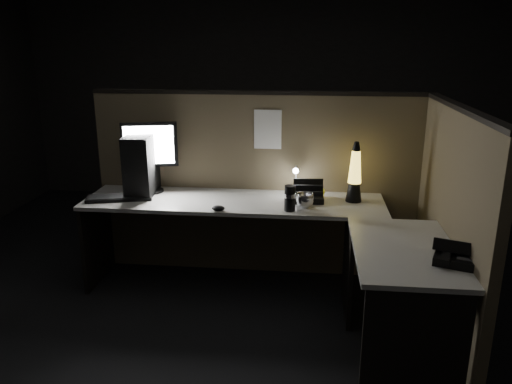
# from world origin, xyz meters

# --- Properties ---
(floor) EXTENTS (6.00, 6.00, 0.00)m
(floor) POSITION_xyz_m (0.00, 0.00, 0.00)
(floor) COLOR black
(floor) RESTS_ON ground
(room_shell) EXTENTS (6.00, 6.00, 6.00)m
(room_shell) POSITION_xyz_m (0.00, 0.00, 1.62)
(room_shell) COLOR silver
(room_shell) RESTS_ON ground
(partition_back) EXTENTS (2.66, 0.06, 1.50)m
(partition_back) POSITION_xyz_m (0.00, 0.93, 0.75)
(partition_back) COLOR brown
(partition_back) RESTS_ON ground
(partition_right) EXTENTS (0.06, 1.66, 1.50)m
(partition_right) POSITION_xyz_m (1.33, 0.10, 0.75)
(partition_right) COLOR brown
(partition_right) RESTS_ON ground
(desk) EXTENTS (2.60, 1.60, 0.73)m
(desk) POSITION_xyz_m (0.18, 0.25, 0.58)
(desk) COLOR #A9A7A0
(desk) RESTS_ON ground
(pc_tower) EXTENTS (0.23, 0.46, 0.47)m
(pc_tower) POSITION_xyz_m (-0.90, 0.73, 0.97)
(pc_tower) COLOR black
(pc_tower) RESTS_ON desk
(monitor) EXTENTS (0.43, 0.19, 0.56)m
(monitor) POSITION_xyz_m (-0.84, 0.76, 1.07)
(monitor) COLOR black
(monitor) RESTS_ON desk
(keyboard) EXTENTS (0.52, 0.29, 0.02)m
(keyboard) POSITION_xyz_m (-1.03, 0.52, 0.74)
(keyboard) COLOR black
(keyboard) RESTS_ON desk
(mouse) EXTENTS (0.10, 0.08, 0.04)m
(mouse) POSITION_xyz_m (-0.22, 0.34, 0.75)
(mouse) COLOR black
(mouse) RESTS_ON desk
(clip_lamp) EXTENTS (0.04, 0.18, 0.23)m
(clip_lamp) POSITION_xyz_m (0.32, 0.81, 0.86)
(clip_lamp) COLOR white
(clip_lamp) RESTS_ON desk
(organizer) EXTENTS (0.24, 0.22, 0.17)m
(organizer) POSITION_xyz_m (0.42, 0.66, 0.77)
(organizer) COLOR black
(organizer) RESTS_ON desk
(lava_lamp) EXTENTS (0.12, 0.12, 0.46)m
(lava_lamp) POSITION_xyz_m (0.76, 0.68, 0.92)
(lava_lamp) COLOR black
(lava_lamp) RESTS_ON desk
(travel_mug) EXTENTS (0.08, 0.08, 0.19)m
(travel_mug) POSITION_xyz_m (0.29, 0.40, 0.82)
(travel_mug) COLOR black
(travel_mug) RESTS_ON desk
(steel_mug) EXTENTS (0.17, 0.17, 0.11)m
(steel_mug) POSITION_xyz_m (0.40, 0.48, 0.78)
(steel_mug) COLOR silver
(steel_mug) RESTS_ON desk
(figurine) EXTENTS (0.06, 0.06, 0.06)m
(figurine) POSITION_xyz_m (0.52, 0.73, 0.78)
(figurine) COLOR yellow
(figurine) RESTS_ON desk
(pinned_paper) EXTENTS (0.22, 0.00, 0.31)m
(pinned_paper) POSITION_xyz_m (0.09, 0.90, 1.23)
(pinned_paper) COLOR white
(pinned_paper) RESTS_ON partition_back
(desk_phone) EXTENTS (0.27, 0.27, 0.13)m
(desk_phone) POSITION_xyz_m (1.23, -0.38, 0.78)
(desk_phone) COLOR black
(desk_phone) RESTS_ON desk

